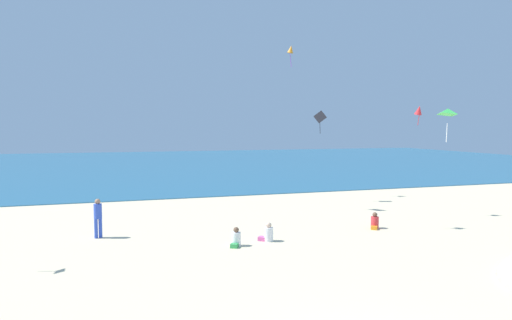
{
  "coord_description": "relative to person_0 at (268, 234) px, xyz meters",
  "views": [
    {
      "loc": [
        -4.75,
        -6.87,
        4.79
      ],
      "look_at": [
        0.0,
        8.43,
        3.62
      ],
      "focal_mm": 31.51,
      "sensor_mm": 36.0,
      "label": 1
    }
  ],
  "objects": [
    {
      "name": "ocean_water",
      "position": [
        -1.24,
        42.4,
        -0.27
      ],
      "size": [
        120.0,
        60.0,
        0.05
      ],
      "primitive_type": "cube",
      "color": "#236084",
      "rests_on": "ground_plane"
    },
    {
      "name": "person_0",
      "position": [
        0.0,
        0.0,
        0.0
      ],
      "size": [
        0.71,
        0.65,
        0.8
      ],
      "rotation": [
        0.0,
        0.0,
        2.49
      ],
      "color": "white",
      "rests_on": "ground_plane"
    },
    {
      "name": "kite_black",
      "position": [
        6.45,
        8.62,
        5.14
      ],
      "size": [
        0.69,
        0.61,
        1.48
      ],
      "rotation": [
        0.0,
        0.0,
        5.18
      ],
      "color": "black"
    },
    {
      "name": "person_6",
      "position": [
        5.61,
        0.74,
        -0.01
      ],
      "size": [
        0.62,
        0.68,
        0.77
      ],
      "rotation": [
        0.0,
        0.0,
        4.07
      ],
      "color": "red",
      "rests_on": "ground_plane"
    },
    {
      "name": "kite_orange",
      "position": [
        5.42,
        11.16,
        9.78
      ],
      "size": [
        0.65,
        0.63,
        1.49
      ],
      "rotation": [
        0.0,
        0.0,
        4.07
      ],
      "color": "orange"
    },
    {
      "name": "person_5",
      "position": [
        -1.48,
        -0.39,
        -0.01
      ],
      "size": [
        0.59,
        0.69,
        0.77
      ],
      "rotation": [
        0.0,
        0.0,
        4.18
      ],
      "color": "white",
      "rests_on": "ground_plane"
    },
    {
      "name": "kite_green",
      "position": [
        5.4,
        -4.21,
        5.05
      ],
      "size": [
        0.62,
        0.73,
        1.26
      ],
      "rotation": [
        0.0,
        0.0,
        1.83
      ],
      "color": "green"
    },
    {
      "name": "person_4",
      "position": [
        -6.84,
        2.71,
        0.69
      ],
      "size": [
        0.44,
        0.44,
        1.71
      ],
      "rotation": [
        0.0,
        0.0,
        1.95
      ],
      "color": "blue",
      "rests_on": "ground_plane"
    },
    {
      "name": "ground_plane",
      "position": [
        -1.24,
        -0.78,
        -0.3
      ],
      "size": [
        120.0,
        120.0,
        0.0
      ],
      "primitive_type": "plane",
      "color": "beige"
    },
    {
      "name": "kite_red",
      "position": [
        9.46,
        2.77,
        5.41
      ],
      "size": [
        0.43,
        0.53,
        1.09
      ],
      "rotation": [
        0.0,
        0.0,
        0.09
      ],
      "color": "red"
    }
  ]
}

